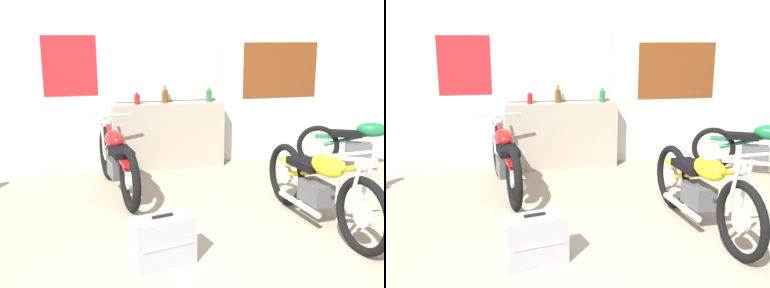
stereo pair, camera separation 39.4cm
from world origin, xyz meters
The scene contains 10 objects.
ground_plane centered at (0.00, 0.00, 0.00)m, with size 24.00×24.00×0.00m, color gray.
wall_back centered at (0.01, 3.40, 1.40)m, with size 10.00×0.07×2.80m.
sill_counter centered at (0.13, 3.22, 0.50)m, with size 1.68×0.28×1.00m.
bottle_leftmost centered at (-0.34, 3.20, 1.09)m, with size 0.08×0.08×0.20m.
bottle_left_center centered at (0.08, 3.24, 1.12)m, with size 0.09×0.09×0.26m.
bottle_center centered at (0.75, 3.20, 1.11)m, with size 0.09×0.09×0.24m.
motorcycle_red centered at (-0.75, 2.25, 0.44)m, with size 0.64×2.07×0.94m.
motorcycle_green centered at (2.95, 2.40, 0.40)m, with size 1.77×1.04×0.81m.
motorcycle_yellow centered at (1.21, 0.68, 0.45)m, with size 0.64×2.08×0.94m.
hard_case_silver centered at (-0.55, 0.27, 0.22)m, with size 0.59×0.37×0.46m.
Camera 2 is at (-0.84, -3.40, 1.97)m, focal length 42.00 mm.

